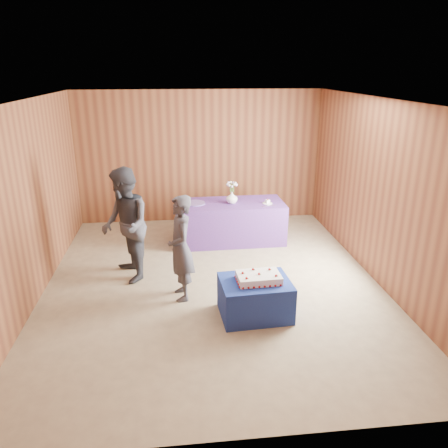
{
  "coord_description": "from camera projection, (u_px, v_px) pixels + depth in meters",
  "views": [
    {
      "loc": [
        -0.5,
        -5.95,
        3.11
      ],
      "look_at": [
        0.18,
        0.1,
        0.91
      ],
      "focal_mm": 35.0,
      "sensor_mm": 36.0,
      "label": 1
    }
  ],
  "objects": [
    {
      "name": "cake_table",
      "position": [
        255.0,
        298.0,
        5.73
      ],
      "size": [
        0.94,
        0.76,
        0.5
      ],
      "primitive_type": "cube",
      "rotation": [
        0.0,
        0.0,
        0.06
      ],
      "color": "navy",
      "rests_on": "ground"
    },
    {
      "name": "knife",
      "position": [
        268.0,
        206.0,
        7.86
      ],
      "size": [
        0.26,
        0.08,
        0.0
      ],
      "primitive_type": "cube",
      "rotation": [
        0.0,
        0.0,
        0.24
      ],
      "color": "#B8B7BC",
      "rests_on": "serving_table"
    },
    {
      "name": "serving_table",
      "position": [
        230.0,
        222.0,
        8.17
      ],
      "size": [
        2.02,
        0.94,
        0.75
      ],
      "primitive_type": "cube",
      "rotation": [
        0.0,
        0.0,
        0.02
      ],
      "color": "#64328A",
      "rests_on": "ground"
    },
    {
      "name": "cake_slice",
      "position": [
        267.0,
        201.0,
        7.98
      ],
      "size": [
        0.09,
        0.09,
        0.08
      ],
      "rotation": [
        0.0,
        0.0,
        0.5
      ],
      "color": "white",
      "rests_on": "plate"
    },
    {
      "name": "platter",
      "position": [
        195.0,
        203.0,
        7.99
      ],
      "size": [
        0.42,
        0.42,
        0.02
      ],
      "primitive_type": "cylinder",
      "rotation": [
        0.0,
        0.0,
        -0.08
      ],
      "color": "#6A51A3",
      "rests_on": "serving_table"
    },
    {
      "name": "room_shell",
      "position": [
        212.0,
        167.0,
        6.06
      ],
      "size": [
        5.04,
        6.04,
        2.72
      ],
      "color": "brown",
      "rests_on": "ground"
    },
    {
      "name": "vase",
      "position": [
        232.0,
        198.0,
        7.98
      ],
      "size": [
        0.23,
        0.23,
        0.22
      ],
      "primitive_type": "imported",
      "rotation": [
        0.0,
        0.0,
        0.09
      ],
      "color": "white",
      "rests_on": "serving_table"
    },
    {
      "name": "flower_spray",
      "position": [
        232.0,
        185.0,
        7.9
      ],
      "size": [
        0.21,
        0.21,
        0.16
      ],
      "color": "#3B722D",
      "rests_on": "vase"
    },
    {
      "name": "sheet_cake",
      "position": [
        259.0,
        278.0,
        5.63
      ],
      "size": [
        0.6,
        0.43,
        0.13
      ],
      "rotation": [
        0.0,
        0.0,
        0.05
      ],
      "color": "white",
      "rests_on": "cake_table"
    },
    {
      "name": "ground",
      "position": [
        213.0,
        283.0,
        6.67
      ],
      "size": [
        6.0,
        6.0,
        0.0
      ],
      "primitive_type": "plane",
      "color": "gray",
      "rests_on": "ground"
    },
    {
      "name": "guest_left",
      "position": [
        181.0,
        248.0,
        6.02
      ],
      "size": [
        0.44,
        0.6,
        1.51
      ],
      "primitive_type": "imported",
      "rotation": [
        0.0,
        0.0,
        -1.42
      ],
      "color": "#35353E",
      "rests_on": "ground"
    },
    {
      "name": "guest_right",
      "position": [
        125.0,
        225.0,
        6.53
      ],
      "size": [
        0.89,
        1.01,
        1.75
      ],
      "primitive_type": "imported",
      "rotation": [
        0.0,
        0.0,
        -1.27
      ],
      "color": "#32333D",
      "rests_on": "ground"
    },
    {
      "name": "plate",
      "position": [
        267.0,
        203.0,
        7.99
      ],
      "size": [
        0.23,
        0.23,
        0.01
      ],
      "primitive_type": "cylinder",
      "rotation": [
        0.0,
        0.0,
        0.36
      ],
      "color": "white",
      "rests_on": "serving_table"
    }
  ]
}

